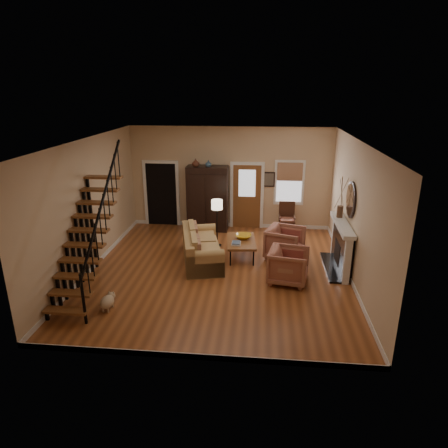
# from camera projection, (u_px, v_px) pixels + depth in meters

# --- Properties ---
(room) EXTENTS (7.00, 7.33, 3.30)m
(room) POSITION_uv_depth(u_px,v_px,m) (211.00, 196.00, 11.39)
(room) COLOR #975026
(room) RESTS_ON ground
(staircase) EXTENTS (0.94, 2.80, 3.20)m
(staircase) POSITION_uv_depth(u_px,v_px,m) (85.00, 226.00, 8.70)
(staircase) COLOR brown
(staircase) RESTS_ON ground
(fireplace) EXTENTS (0.33, 1.95, 2.30)m
(fireplace) POSITION_uv_depth(u_px,v_px,m) (343.00, 242.00, 10.13)
(fireplace) COLOR black
(fireplace) RESTS_ON ground
(armoire) EXTENTS (1.30, 0.60, 2.10)m
(armoire) POSITION_uv_depth(u_px,v_px,m) (208.00, 198.00, 12.87)
(armoire) COLOR black
(armoire) RESTS_ON ground
(vase_a) EXTENTS (0.24, 0.24, 0.25)m
(vase_a) POSITION_uv_depth(u_px,v_px,m) (196.00, 163.00, 12.43)
(vase_a) COLOR #4C2619
(vase_a) RESTS_ON armoire
(vase_b) EXTENTS (0.20, 0.20, 0.21)m
(vase_b) POSITION_uv_depth(u_px,v_px,m) (208.00, 164.00, 12.40)
(vase_b) COLOR #334C60
(vase_b) RESTS_ON armoire
(sofa) EXTENTS (1.42, 2.34, 0.81)m
(sofa) POSITION_uv_depth(u_px,v_px,m) (202.00, 247.00, 10.67)
(sofa) COLOR tan
(sofa) RESTS_ON ground
(coffee_table) EXTENTS (0.88, 1.36, 0.50)m
(coffee_table) POSITION_uv_depth(u_px,v_px,m) (241.00, 249.00, 10.98)
(coffee_table) COLOR brown
(coffee_table) RESTS_ON ground
(bowl) EXTENTS (0.44, 0.44, 0.11)m
(bowl) POSITION_uv_depth(u_px,v_px,m) (243.00, 236.00, 11.02)
(bowl) COLOR gold
(bowl) RESTS_ON coffee_table
(books) EXTENTS (0.24, 0.32, 0.06)m
(books) POSITION_uv_depth(u_px,v_px,m) (236.00, 243.00, 10.62)
(books) COLOR beige
(books) RESTS_ON coffee_table
(armchair_left) EXTENTS (1.07, 1.05, 0.84)m
(armchair_left) POSITION_uv_depth(u_px,v_px,m) (289.00, 266.00, 9.53)
(armchair_left) COLOR brown
(armchair_left) RESTS_ON ground
(armchair_right) EXTENTS (1.20, 1.19, 0.87)m
(armchair_right) POSITION_uv_depth(u_px,v_px,m) (285.00, 243.00, 10.87)
(armchair_right) COLOR brown
(armchair_right) RESTS_ON ground
(floor_lamp) EXTENTS (0.37, 0.37, 1.41)m
(floor_lamp) POSITION_uv_depth(u_px,v_px,m) (217.00, 223.00, 11.58)
(floor_lamp) COLOR black
(floor_lamp) RESTS_ON ground
(side_chair) EXTENTS (0.54, 0.54, 1.02)m
(side_chair) POSITION_uv_depth(u_px,v_px,m) (287.00, 219.00, 12.63)
(side_chair) COLOR #3C2013
(side_chair) RESTS_ON ground
(dog) EXTENTS (0.29, 0.47, 0.33)m
(dog) POSITION_uv_depth(u_px,v_px,m) (107.00, 303.00, 8.39)
(dog) COLOR #CAAE8A
(dog) RESTS_ON ground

